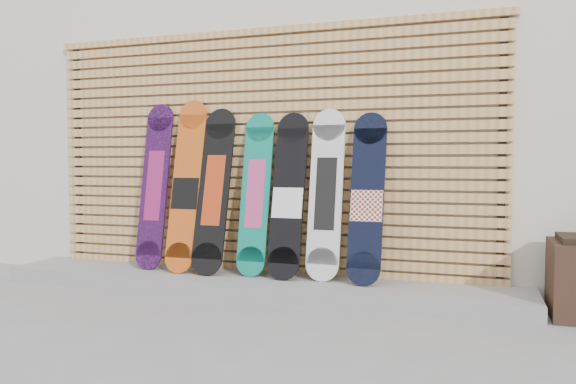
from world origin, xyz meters
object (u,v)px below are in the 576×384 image
snowboard_1 (186,186)px  snowboard_2 (214,190)px  snowboard_5 (326,194)px  snowboard_3 (256,193)px  snowboard_0 (155,186)px  snowboard_4 (288,196)px  snowboard_6 (367,198)px

snowboard_1 → snowboard_2: 0.28m
snowboard_2 → snowboard_5: 1.01m
snowboard_2 → snowboard_3: size_ratio=1.04×
snowboard_0 → snowboard_2: 0.63m
snowboard_0 → snowboard_1: bearing=-5.5°
snowboard_1 → snowboard_4: bearing=0.4°
snowboard_4 → snowboard_2: bearing=-178.8°
snowboard_6 → snowboard_2: bearing=-179.5°
snowboard_1 → snowboard_5: size_ratio=1.08×
snowboard_3 → snowboard_4: (0.31, -0.03, -0.01)m
snowboard_4 → snowboard_5: bearing=6.0°
snowboard_6 → snowboard_5: bearing=174.2°
snowboard_3 → snowboard_1: bearing=-176.9°
snowboard_0 → snowboard_5: 1.64m
snowboard_0 → snowboard_5: (1.64, 0.01, -0.05)m
snowboard_3 → snowboard_4: bearing=-5.3°
snowboard_2 → snowboard_6: bearing=0.5°
snowboard_1 → snowboard_3: bearing=3.1°
snowboard_5 → snowboard_6: (0.36, -0.04, -0.03)m
snowboard_2 → snowboard_6: 1.37m
snowboard_1 → snowboard_4: snowboard_1 is taller
snowboard_0 → snowboard_6: size_ratio=1.10×
snowboard_4 → snowboard_1: bearing=-179.6°
snowboard_0 → snowboard_1: snowboard_1 is taller
snowboard_5 → snowboard_2: bearing=-177.3°
snowboard_2 → snowboard_4: (0.69, 0.01, -0.04)m
snowboard_1 → snowboard_4: (0.97, 0.01, -0.07)m
snowboard_4 → snowboard_6: snowboard_4 is taller
snowboard_0 → snowboard_4: size_ratio=1.08×
snowboard_3 → snowboard_2: bearing=-173.5°
snowboard_3 → snowboard_5: 0.63m
snowboard_1 → snowboard_6: snowboard_1 is taller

